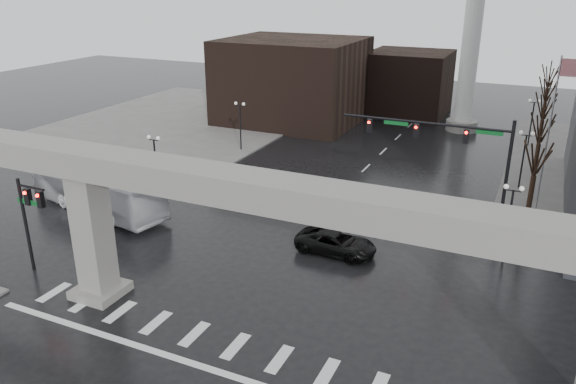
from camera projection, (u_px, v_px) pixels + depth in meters
ground at (205, 324)px, 29.34m from camera, size 160.00×160.00×0.00m
sidewalk_nw at (185, 121)px, 69.97m from camera, size 28.00×36.00×0.15m
elevated_guideway at (220, 206)px, 26.37m from camera, size 48.00×2.60×8.70m
building_far_left at (292, 81)px, 68.59m from camera, size 16.00×14.00×10.00m
building_far_mid at (408, 83)px, 72.73m from camera, size 10.00×10.00×8.00m
smokestack at (474, 12)px, 61.16m from camera, size 3.60×3.60×30.00m
signal_mast_arm at (453, 145)px, 39.66m from camera, size 12.12×0.43×8.00m
signal_left_pole at (30, 210)px, 33.08m from camera, size 2.30×0.30×6.00m
flagpole_assembly at (555, 120)px, 39.30m from camera, size 2.06×0.12×12.00m
lamp_right_0 at (511, 210)px, 34.68m from camera, size 1.22×0.32×5.11m
lamp_right_1 at (524, 150)px, 46.54m from camera, size 1.22×0.32×5.11m
lamp_right_2 at (533, 115)px, 58.40m from camera, size 1.22×0.32×5.11m
lamp_left_0 at (155, 155)px, 45.22m from camera, size 1.22×0.32×5.11m
lamp_left_1 at (240, 118)px, 57.08m from camera, size 1.22×0.32×5.11m
lamp_left_2 at (296, 93)px, 68.94m from camera, size 1.22×0.32×5.11m
tree_right_0 at (530, 201)px, 37.93m from camera, size 1.09×1.58×7.50m
tree_right_1 at (536, 166)px, 44.68m from camera, size 1.09×1.61×7.67m
tree_right_2 at (539, 140)px, 51.44m from camera, size 1.10×1.63×7.85m
tree_right_3 at (543, 120)px, 58.19m from camera, size 1.11×1.66×8.02m
tree_right_4 at (545, 105)px, 64.94m from camera, size 1.12×1.69×8.19m
pickup_truck at (336, 243)px, 36.57m from camera, size 5.38×2.62×1.47m
city_bus at (96, 188)px, 42.94m from camera, size 13.39×5.70×3.63m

